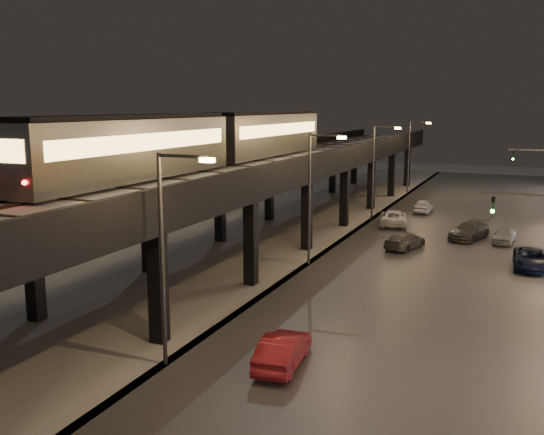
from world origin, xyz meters
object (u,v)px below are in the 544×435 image
(car_mid_dark, at_px, (405,241))
(car_onc_white, at_px, (469,231))
(car_near_white, at_px, (283,351))
(car_onc_red, at_px, (504,236))
(car_far_white, at_px, (423,207))
(car_mid_silver, at_px, (393,218))
(car_onc_dark, at_px, (532,260))
(subway_train, at_px, (212,139))

(car_mid_dark, bearing_deg, car_onc_white, -112.10)
(car_near_white, bearing_deg, car_onc_red, -111.18)
(car_near_white, distance_m, car_far_white, 40.01)
(car_mid_silver, xyz_separation_m, car_onc_dark, (11.67, -11.31, -0.04))
(car_mid_dark, xyz_separation_m, car_onc_dark, (8.95, -2.56, 0.04))
(car_onc_dark, xyz_separation_m, car_onc_white, (-4.73, 7.98, 0.02))
(car_near_white, height_order, car_mid_silver, car_mid_silver)
(car_onc_white, bearing_deg, car_mid_silver, 172.85)
(car_mid_dark, height_order, car_onc_white, car_onc_white)
(car_mid_silver, relative_size, car_onc_red, 1.37)
(car_mid_dark, distance_m, car_onc_white, 6.87)
(car_mid_silver, bearing_deg, subway_train, 43.98)
(car_onc_dark, bearing_deg, car_near_white, -117.38)
(car_far_white, xyz_separation_m, car_onc_white, (5.55, -11.29, 0.02))
(car_far_white, height_order, car_onc_dark, car_far_white)
(car_mid_dark, bearing_deg, subway_train, 41.97)
(car_near_white, bearing_deg, car_far_white, -95.21)
(car_mid_silver, xyz_separation_m, car_onc_red, (9.66, -3.77, -0.07))
(car_near_white, height_order, car_onc_red, car_near_white)
(subway_train, bearing_deg, car_onc_white, 34.38)
(car_far_white, distance_m, car_onc_dark, 21.84)
(subway_train, relative_size, car_mid_silver, 7.44)
(car_near_white, xyz_separation_m, car_onc_red, (7.54, 28.27, -0.07))
(subway_train, bearing_deg, car_far_white, 63.09)
(car_onc_dark, bearing_deg, car_far_white, 115.42)
(car_mid_dark, xyz_separation_m, car_far_white, (-1.33, 16.71, 0.05))
(car_mid_silver, bearing_deg, car_onc_red, 146.95)
(subway_train, bearing_deg, car_mid_dark, 26.13)
(car_onc_dark, bearing_deg, car_onc_white, 118.00)
(car_mid_dark, bearing_deg, car_onc_dark, 179.87)
(car_onc_red, bearing_deg, car_far_white, 129.76)
(car_near_white, distance_m, car_onc_dark, 22.83)
(car_mid_silver, distance_m, car_onc_white, 7.70)
(car_mid_silver, bearing_deg, car_far_white, -111.71)
(car_mid_silver, height_order, car_far_white, car_mid_silver)
(car_mid_silver, height_order, car_mid_dark, car_mid_silver)
(car_onc_red, bearing_deg, car_mid_silver, 163.29)
(car_onc_dark, bearing_deg, subway_train, -172.73)
(car_onc_white, bearing_deg, subway_train, -127.14)
(subway_train, distance_m, car_onc_white, 22.33)
(car_far_white, bearing_deg, car_onc_red, 125.47)
(car_onc_white, bearing_deg, car_far_white, 134.64)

